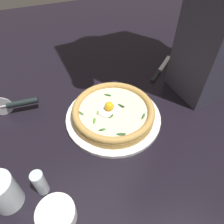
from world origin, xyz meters
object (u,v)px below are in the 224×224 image
at_px(side_bowl, 56,215).
at_px(table_knife, 159,72).
at_px(pizza_cutter, 16,104).
at_px(pepper_shaker, 40,183).
at_px(drinking_glass, 4,194).
at_px(pizza, 112,112).

height_order(side_bowl, table_knife, side_bowl).
bearing_deg(table_knife, pizza_cutter, -176.99).
bearing_deg(pepper_shaker, drinking_glass, 179.42).
xyz_separation_m(pizza_cutter, pepper_shaker, (0.04, -0.32, 0.00)).
bearing_deg(drinking_glass, side_bowl, -38.27).
relative_size(table_knife, drinking_glass, 1.78).
bearing_deg(side_bowl, pizza_cutter, 98.42).
distance_m(side_bowl, pepper_shaker, 0.09).
bearing_deg(drinking_glass, table_knife, 29.08).
relative_size(drinking_glass, pepper_shaker, 1.26).
xyz_separation_m(pizza, side_bowl, (-0.24, -0.26, -0.01)).
distance_m(side_bowl, table_knife, 0.69).
distance_m(pizza, pepper_shaker, 0.32).
xyz_separation_m(side_bowl, table_knife, (0.53, 0.44, -0.02)).
bearing_deg(pizza_cutter, pizza, -26.33).
xyz_separation_m(table_knife, drinking_glass, (-0.64, -0.35, 0.04)).
height_order(pizza_cutter, pepper_shaker, pepper_shaker).
xyz_separation_m(pizza, drinking_glass, (-0.35, -0.17, 0.01)).
height_order(side_bowl, drinking_glass, drinking_glass).
bearing_deg(pizza, drinking_glass, -153.44).
distance_m(table_knife, pepper_shaker, 0.66).
height_order(drinking_glass, pepper_shaker, drinking_glass).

